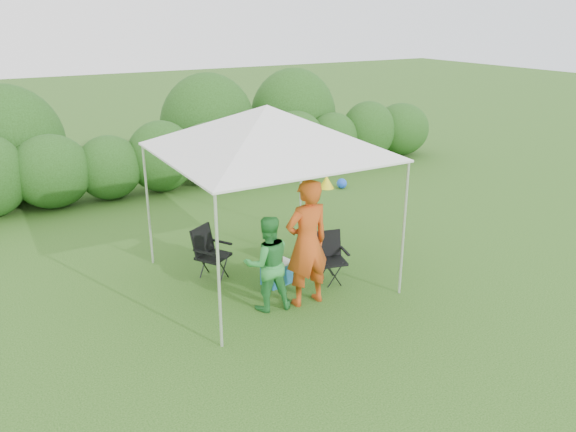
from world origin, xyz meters
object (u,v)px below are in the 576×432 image
chair_right (330,254)px  cooler (277,273)px  canopy (267,129)px  man (307,243)px  chair_left (209,249)px  woman (268,263)px

chair_right → cooler: 0.91m
canopy → man: bearing=-85.5°
chair_right → chair_left: chair_left is taller
chair_left → cooler: bearing=-74.7°
canopy → man: (0.08, -1.04, -1.49)m
chair_left → man: 1.86m
man → woman: bearing=-15.4°
chair_right → cooler: (-0.82, 0.29, -0.26)m
canopy → chair_right: (0.81, -0.56, -2.00)m
chair_left → woman: (0.35, -1.40, 0.23)m
woman → cooler: woman is taller
man → woman: man is taller
chair_right → woman: 1.37m
canopy → man: 1.82m
chair_left → cooler: (0.83, -0.78, -0.29)m
chair_left → woman: bearing=-107.6°
chair_right → cooler: size_ratio=1.55×
woman → chair_right: bearing=-153.9°
canopy → cooler: canopy is taller
chair_right → man: size_ratio=0.42×
man → canopy: bearing=-86.7°
canopy → woman: size_ratio=2.16×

